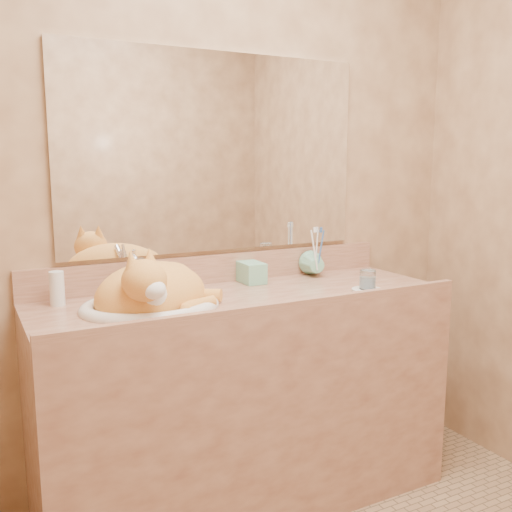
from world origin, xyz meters
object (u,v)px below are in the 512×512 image
water_glass (368,280)px  sink_basin (150,287)px  cat (152,289)px  soap_dispenser (258,262)px  vanity_counter (246,400)px  toothbrush_cup (317,267)px

water_glass → sink_basin: bearing=170.1°
cat → soap_dispenser: soap_dispenser is taller
vanity_counter → sink_basin: (-0.38, -0.02, 0.50)m
toothbrush_cup → water_glass: (0.03, -0.30, -0.00)m
soap_dispenser → sink_basin: bearing=-163.2°
vanity_counter → toothbrush_cup: bearing=17.9°
sink_basin → vanity_counter: bearing=5.0°
sink_basin → cat: cat is taller
soap_dispenser → toothbrush_cup: soap_dispenser is taller
cat → toothbrush_cup: size_ratio=3.91×
toothbrush_cup → sink_basin: bearing=-169.0°
cat → toothbrush_cup: (0.80, 0.17, -0.02)m
cat → water_glass: (0.83, -0.14, -0.02)m
toothbrush_cup → vanity_counter: bearing=-162.1°
vanity_counter → cat: (-0.37, -0.03, 0.50)m
cat → toothbrush_cup: 0.81m
vanity_counter → toothbrush_cup: (0.42, 0.14, 0.48)m
sink_basin → cat: size_ratio=1.12×
cat → water_glass: size_ratio=5.70×
soap_dispenser → toothbrush_cup: 0.30m
cat → toothbrush_cup: cat is taller
vanity_counter → sink_basin: sink_basin is taller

